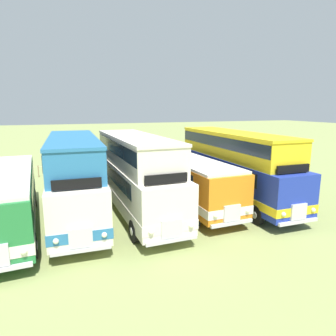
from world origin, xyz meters
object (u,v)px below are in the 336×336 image
object	(u,v)px
bus_second_in_row	(75,174)
bus_fourth_in_row	(185,177)
bus_fifth_in_row	(234,163)
bus_first_in_row	(6,196)
bus_third_in_row	(136,172)

from	to	relation	value
bus_second_in_row	bus_fourth_in_row	size ratio (longest dim) A/B	1.02
bus_second_in_row	bus_fourth_in_row	world-z (taller)	bus_second_in_row
bus_fifth_in_row	bus_first_in_row	bearing A→B (deg)	-178.46
bus_second_in_row	bus_fifth_in_row	bearing A→B (deg)	-0.74
bus_second_in_row	bus_third_in_row	xyz separation A→B (m)	(3.32, -0.45, -0.00)
bus_second_in_row	bus_fourth_in_row	xyz separation A→B (m)	(6.64, 0.14, -0.72)
bus_first_in_row	bus_fifth_in_row	distance (m)	13.33
bus_first_in_row	bus_third_in_row	size ratio (longest dim) A/B	1.03
bus_first_in_row	bus_second_in_row	size ratio (longest dim) A/B	1.02
bus_third_in_row	bus_fifth_in_row	world-z (taller)	same
bus_second_in_row	bus_fourth_in_row	distance (m)	6.68
bus_fourth_in_row	bus_third_in_row	bearing A→B (deg)	-169.86
bus_first_in_row	bus_third_in_row	world-z (taller)	bus_third_in_row
bus_first_in_row	bus_fourth_in_row	size ratio (longest dim) A/B	1.04
bus_third_in_row	bus_second_in_row	bearing A→B (deg)	172.23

